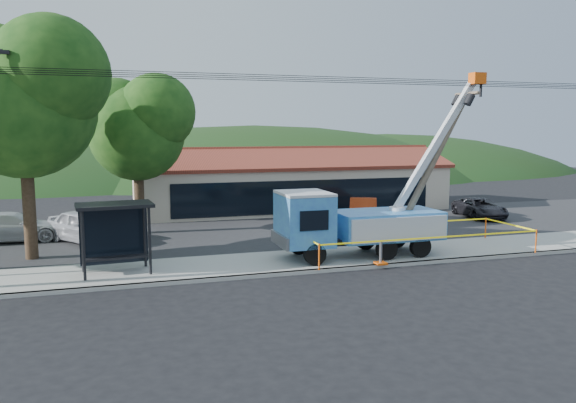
# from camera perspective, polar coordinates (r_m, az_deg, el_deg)

# --- Properties ---
(ground) EXTENTS (120.00, 120.00, 0.00)m
(ground) POSITION_cam_1_polar(r_m,az_deg,el_deg) (21.79, 5.91, -8.46)
(ground) COLOR black
(ground) RESTS_ON ground
(curb) EXTENTS (60.00, 0.25, 0.15)m
(curb) POSITION_cam_1_polar(r_m,az_deg,el_deg) (23.65, 3.89, -6.98)
(curb) COLOR #ACAAA0
(curb) RESTS_ON ground
(sidewalk) EXTENTS (60.00, 4.00, 0.15)m
(sidewalk) POSITION_cam_1_polar(r_m,az_deg,el_deg) (25.37, 2.33, -5.97)
(sidewalk) COLOR #ACAAA0
(sidewalk) RESTS_ON ground
(parking_lot) EXTENTS (60.00, 12.00, 0.10)m
(parking_lot) POSITION_cam_1_polar(r_m,az_deg,el_deg) (32.86, -2.38, -2.93)
(parking_lot) COLOR #28282B
(parking_lot) RESTS_ON ground
(strip_mall) EXTENTS (22.50, 8.53, 4.67)m
(strip_mall) POSITION_cam_1_polar(r_m,az_deg,el_deg) (41.31, 0.11, 1.76)
(strip_mall) COLOR beige
(strip_mall) RESTS_ON ground
(tree_west_near) EXTENTS (7.56, 6.72, 10.80)m
(tree_west_near) POSITION_cam_1_polar(r_m,az_deg,el_deg) (27.53, -25.38, 9.99)
(tree_west_near) COLOR #332316
(tree_west_near) RESTS_ON ground
(tree_lot) EXTENTS (6.30, 5.60, 8.94)m
(tree_lot) POSITION_cam_1_polar(r_m,az_deg,el_deg) (32.26, -15.12, 7.63)
(tree_lot) COLOR #332316
(tree_lot) RESTS_ON ground
(hill_west) EXTENTS (78.40, 56.00, 28.00)m
(hill_west) POSITION_cam_1_polar(r_m,az_deg,el_deg) (74.77, -22.43, 2.29)
(hill_west) COLOR #223C15
(hill_west) RESTS_ON ground
(hill_center) EXTENTS (89.60, 64.00, 32.00)m
(hill_center) POSITION_cam_1_polar(r_m,az_deg,el_deg) (76.70, -3.47, 2.95)
(hill_center) COLOR #223C15
(hill_center) RESTS_ON ground
(hill_east) EXTENTS (72.80, 52.00, 26.00)m
(hill_east) POSITION_cam_1_polar(r_m,az_deg,el_deg) (83.76, 9.95, 3.23)
(hill_east) COLOR #223C15
(hill_east) RESTS_ON ground
(utility_truck) EXTENTS (10.00, 4.08, 8.39)m
(utility_truck) POSITION_cam_1_polar(r_m,az_deg,el_deg) (25.69, 6.79, -2.01)
(utility_truck) COLOR black
(utility_truck) RESTS_ON ground
(leaning_pole) EXTENTS (4.62, 1.79, 8.28)m
(leaning_pole) POSITION_cam_1_polar(r_m,az_deg,el_deg) (27.35, 14.78, 4.46)
(leaning_pole) COLOR brown
(leaning_pole) RESTS_ON ground
(bus_shelter) EXTENTS (3.08, 2.05, 2.83)m
(bus_shelter) POSITION_cam_1_polar(r_m,az_deg,el_deg) (23.62, -17.21, -1.95)
(bus_shelter) COLOR black
(bus_shelter) RESTS_ON ground
(caution_tape) EXTENTS (10.91, 3.80, 1.10)m
(caution_tape) POSITION_cam_1_polar(r_m,az_deg,el_deg) (27.09, 12.60, -3.38)
(caution_tape) COLOR #FB590D
(caution_tape) RESTS_ON ground
(car_silver) EXTENTS (4.47, 5.22, 1.69)m
(car_silver) POSITION_cam_1_polar(r_m,az_deg,el_deg) (30.92, -19.79, -4.12)
(car_silver) COLOR silver
(car_silver) RESTS_ON ground
(car_red) EXTENTS (3.48, 4.96, 1.55)m
(car_red) POSITION_cam_1_polar(r_m,az_deg,el_deg) (35.28, 7.61, -2.36)
(car_red) COLOR #9E2F0F
(car_red) RESTS_ON ground
(car_white) EXTENTS (5.30, 2.24, 1.53)m
(car_white) POSITION_cam_1_polar(r_m,az_deg,el_deg) (32.73, -26.11, -3.82)
(car_white) COLOR silver
(car_white) RESTS_ON ground
(car_dark) EXTENTS (2.73, 4.86, 1.28)m
(car_dark) POSITION_cam_1_polar(r_m,az_deg,el_deg) (39.32, 18.86, -1.69)
(car_dark) COLOR black
(car_dark) RESTS_ON ground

